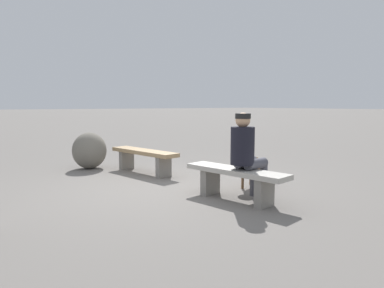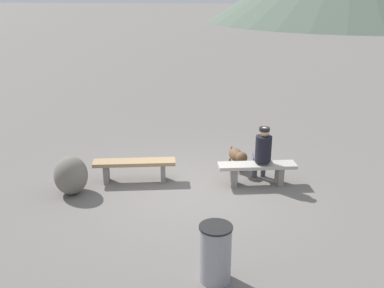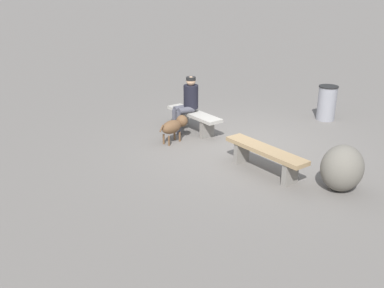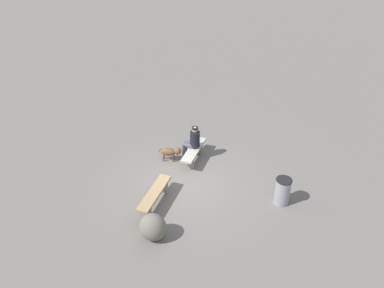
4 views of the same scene
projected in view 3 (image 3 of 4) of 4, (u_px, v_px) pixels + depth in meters
ground at (240, 147)px, 9.02m from camera, size 210.00×210.00×0.06m
bench_left at (265, 154)px, 7.64m from camera, size 1.80×0.66×0.48m
bench_right at (194, 118)px, 9.79m from camera, size 1.69×0.66×0.47m
seated_person at (188, 100)px, 9.69m from camera, size 0.38×0.62×1.28m
dog at (174, 126)px, 9.14m from camera, size 0.49×0.78×0.55m
trash_bin at (327, 103)px, 10.60m from camera, size 0.48×0.48×0.88m
boulder at (342, 168)px, 6.97m from camera, size 0.79×0.85×0.79m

